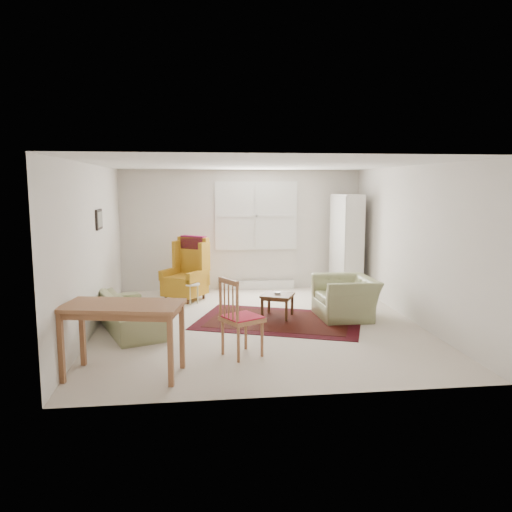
{
  "coord_description": "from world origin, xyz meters",
  "views": [
    {
      "loc": [
        -0.97,
        -7.63,
        2.2
      ],
      "look_at": [
        0.0,
        0.3,
        1.05
      ],
      "focal_mm": 35.0,
      "sensor_mm": 36.0,
      "label": 1
    }
  ],
  "objects": [
    {
      "name": "desk_chair",
      "position": [
        -0.39,
        -1.43,
        0.52
      ],
      "size": [
        0.61,
        0.61,
        1.03
      ],
      "primitive_type": null,
      "rotation": [
        0.0,
        0.0,
        2.08
      ],
      "color": "#9C643F",
      "rests_on": "ground"
    },
    {
      "name": "rug",
      "position": [
        0.36,
        0.13,
        0.01
      ],
      "size": [
        3.01,
        2.46,
        0.03
      ],
      "primitive_type": null,
      "rotation": [
        0.0,
        0.0,
        -0.36
      ],
      "color": "black",
      "rests_on": "ground"
    },
    {
      "name": "cabinet",
      "position": [
        2.1,
        2.19,
        1.0
      ],
      "size": [
        0.52,
        0.85,
        2.0
      ],
      "primitive_type": null,
      "rotation": [
        0.0,
        0.0,
        0.13
      ],
      "color": "white",
      "rests_on": "ground"
    },
    {
      "name": "stool",
      "position": [
        -1.05,
        1.5,
        0.19
      ],
      "size": [
        0.33,
        0.33,
        0.39
      ],
      "primitive_type": null,
      "rotation": [
        0.0,
        0.0,
        0.14
      ],
      "color": "white",
      "rests_on": "ground"
    },
    {
      "name": "sofa",
      "position": [
        -1.98,
        -0.03,
        0.37
      ],
      "size": [
        1.32,
        1.98,
        0.75
      ],
      "primitive_type": "imported",
      "rotation": [
        0.0,
        0.0,
        1.93
      ],
      "color": "#888D5E",
      "rests_on": "ground"
    },
    {
      "name": "armchair",
      "position": [
        1.49,
        0.23,
        0.4
      ],
      "size": [
        0.95,
        1.07,
        0.81
      ],
      "primitive_type": "imported",
      "rotation": [
        0.0,
        0.0,
        -1.53
      ],
      "color": "#888D5E",
      "rests_on": "ground"
    },
    {
      "name": "coffee_table",
      "position": [
        0.37,
        0.36,
        0.2
      ],
      "size": [
        0.65,
        0.65,
        0.4
      ],
      "primitive_type": null,
      "rotation": [
        0.0,
        0.0,
        -0.42
      ],
      "color": "#4A2A16",
      "rests_on": "ground"
    },
    {
      "name": "desk",
      "position": [
        -1.81,
        -1.94,
        0.43
      ],
      "size": [
        1.45,
        0.92,
        0.85
      ],
      "primitive_type": null,
      "rotation": [
        0.0,
        0.0,
        -0.2
      ],
      "color": "#9C643F",
      "rests_on": "ground"
    },
    {
      "name": "wingback_chair",
      "position": [
        -1.19,
        1.83,
        0.61
      ],
      "size": [
        1.0,
        1.01,
        1.22
      ],
      "primitive_type": null,
      "rotation": [
        0.0,
        0.0,
        -0.6
      ],
      "color": "#B9821C",
      "rests_on": "ground"
    },
    {
      "name": "room",
      "position": [
        0.02,
        0.21,
        1.26
      ],
      "size": [
        5.04,
        5.54,
        2.51
      ],
      "color": "beige",
      "rests_on": "ground"
    }
  ]
}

